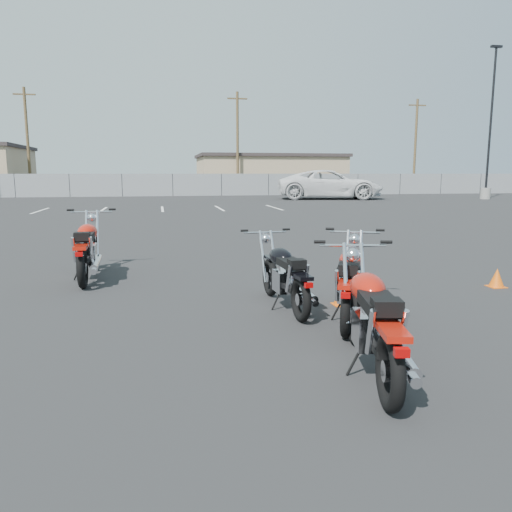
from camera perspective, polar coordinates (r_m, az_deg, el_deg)
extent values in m
plane|color=black|center=(6.91, -0.68, -6.19)|extent=(120.00, 120.00, 0.00)
torus|color=black|center=(10.17, -18.22, 0.36)|extent=(0.14, 0.68, 0.68)
cylinder|color=silver|center=(10.17, -18.22, 0.36)|extent=(0.12, 0.18, 0.18)
torus|color=black|center=(8.56, -19.23, -1.33)|extent=(0.14, 0.68, 0.68)
cylinder|color=silver|center=(8.56, -19.23, -1.33)|extent=(0.12, 0.18, 0.18)
cube|color=black|center=(9.36, -18.69, -0.14)|extent=(0.15, 1.19, 0.07)
cube|color=silver|center=(9.29, -18.75, 0.22)|extent=(0.33, 0.44, 0.34)
cylinder|color=silver|center=(9.26, -18.82, 1.46)|extent=(0.23, 0.29, 0.30)
ellipsoid|color=#AF170A|center=(9.50, -18.71, 2.61)|extent=(0.36, 0.66, 0.29)
cube|color=black|center=(8.97, -19.05, 2.07)|extent=(0.31, 0.63, 0.11)
cube|color=black|center=(8.68, -19.26, 2.13)|extent=(0.25, 0.21, 0.14)
cube|color=#AF170A|center=(8.48, -19.37, 1.00)|extent=(0.22, 0.48, 0.06)
cube|color=#AF170A|center=(10.12, -18.32, 2.35)|extent=(0.16, 0.39, 0.05)
cylinder|color=silver|center=(8.67, -18.32, 0.74)|extent=(0.06, 0.21, 0.44)
cylinder|color=silver|center=(8.70, -20.09, 0.67)|extent=(0.06, 0.21, 0.44)
cylinder|color=silver|center=(9.02, -17.75, -0.87)|extent=(0.14, 1.25, 0.14)
cylinder|color=silver|center=(8.66, -17.95, -1.14)|extent=(0.15, 0.40, 0.15)
cylinder|color=silver|center=(10.24, -17.69, 2.49)|extent=(0.06, 0.45, 0.89)
cylinder|color=silver|center=(10.26, -18.81, 2.45)|extent=(0.06, 0.45, 0.89)
sphere|color=silver|center=(10.40, -18.24, 4.19)|extent=(0.19, 0.19, 0.18)
cylinder|color=silver|center=(10.41, -18.26, 4.82)|extent=(0.79, 0.06, 0.03)
cylinder|color=black|center=(10.36, -16.11, 5.15)|extent=(0.14, 0.04, 0.04)
cylinder|color=black|center=(10.43, -20.45, 4.96)|extent=(0.14, 0.04, 0.04)
cylinder|color=black|center=(9.30, -19.66, -1.59)|extent=(0.18, 0.03, 0.34)
cube|color=#990505|center=(8.21, -19.57, 0.20)|extent=(0.11, 0.07, 0.07)
torus|color=black|center=(7.63, 1.62, -2.43)|extent=(0.14, 0.59, 0.58)
cylinder|color=silver|center=(7.63, 1.62, -2.43)|extent=(0.11, 0.16, 0.15)
torus|color=black|center=(6.33, 5.14, -4.96)|extent=(0.14, 0.59, 0.58)
cylinder|color=silver|center=(6.33, 5.14, -4.96)|extent=(0.11, 0.16, 0.15)
cube|color=black|center=(6.97, 3.22, -3.27)|extent=(0.16, 1.02, 0.06)
cube|color=silver|center=(6.91, 3.35, -2.88)|extent=(0.29, 0.38, 0.29)
cylinder|color=silver|center=(6.88, 3.36, -1.47)|extent=(0.21, 0.25, 0.26)
ellipsoid|color=black|center=(7.06, 2.82, -0.06)|extent=(0.33, 0.58, 0.25)
cube|color=black|center=(6.63, 4.01, -0.86)|extent=(0.28, 0.55, 0.10)
cube|color=black|center=(6.40, 4.69, -0.90)|extent=(0.22, 0.19, 0.12)
cube|color=black|center=(6.25, 5.24, -2.29)|extent=(0.20, 0.42, 0.05)
cube|color=black|center=(7.58, 1.63, -0.17)|extent=(0.14, 0.34, 0.04)
cylinder|color=silver|center=(6.45, 5.72, -2.49)|extent=(0.06, 0.18, 0.38)
cylinder|color=silver|center=(6.37, 3.76, -2.61)|extent=(0.06, 0.18, 0.38)
cylinder|color=silver|center=(6.76, 5.21, -4.19)|extent=(0.15, 1.07, 0.12)
cylinder|color=silver|center=(6.48, 6.14, -4.64)|extent=(0.14, 0.35, 0.13)
cylinder|color=silver|center=(7.71, 2.02, 0.03)|extent=(0.07, 0.39, 0.76)
cylinder|color=silver|center=(7.66, 0.77, -0.03)|extent=(0.07, 0.39, 0.76)
sphere|color=silver|center=(7.80, 1.09, 2.01)|extent=(0.16, 0.16, 0.15)
cylinder|color=silver|center=(7.80, 1.06, 2.73)|extent=(0.68, 0.07, 0.03)
cylinder|color=black|center=(7.88, 3.47, 3.06)|extent=(0.12, 0.04, 0.03)
cylinder|color=black|center=(7.70, -1.34, 2.92)|extent=(0.12, 0.04, 0.03)
cylinder|color=black|center=(6.88, 2.37, -4.99)|extent=(0.15, 0.03, 0.29)
cube|color=#990505|center=(6.03, 6.04, -3.34)|extent=(0.10, 0.06, 0.06)
torus|color=black|center=(7.25, 10.95, -3.09)|extent=(0.36, 0.61, 0.62)
cylinder|color=silver|center=(7.25, 10.95, -3.09)|extent=(0.16, 0.19, 0.16)
torus|color=black|center=(5.80, 10.30, -6.24)|extent=(0.36, 0.61, 0.62)
cylinder|color=silver|center=(5.80, 10.30, -6.24)|extent=(0.16, 0.19, 0.16)
cube|color=black|center=(6.51, 10.67, -4.14)|extent=(0.54, 1.03, 0.06)
cube|color=silver|center=(6.45, 10.67, -3.71)|extent=(0.42, 0.48, 0.31)
cylinder|color=silver|center=(6.41, 10.72, -2.09)|extent=(0.29, 0.32, 0.27)
ellipsoid|color=#AF170A|center=(6.62, 10.85, -0.47)|extent=(0.53, 0.67, 0.26)
cube|color=black|center=(6.13, 10.64, -1.43)|extent=(0.48, 0.63, 0.10)
cube|color=black|center=(5.87, 10.52, -1.50)|extent=(0.28, 0.26, 0.12)
cube|color=#AF170A|center=(5.70, 10.38, -3.15)|extent=(0.35, 0.47, 0.05)
cube|color=#AF170A|center=(7.19, 11.03, -0.56)|extent=(0.27, 0.37, 0.04)
cylinder|color=silver|center=(5.88, 11.66, -3.47)|extent=(0.13, 0.19, 0.40)
cylinder|color=silver|center=(5.89, 9.25, -3.37)|extent=(0.13, 0.19, 0.40)
cylinder|color=silver|center=(6.22, 12.04, -5.41)|extent=(0.55, 1.07, 0.13)
cylinder|color=silver|center=(5.90, 11.96, -6.02)|extent=(0.26, 0.38, 0.14)
cylinder|color=silver|center=(7.30, 11.80, -0.39)|extent=(0.21, 0.39, 0.81)
cylinder|color=silver|center=(7.31, 10.35, -0.33)|extent=(0.21, 0.39, 0.81)
sphere|color=silver|center=(7.43, 11.19, 1.89)|extent=(0.22, 0.22, 0.16)
cylinder|color=silver|center=(7.44, 11.22, 2.69)|extent=(0.67, 0.33, 0.03)
cylinder|color=black|center=(7.41, 14.02, 2.89)|extent=(0.13, 0.08, 0.04)
cylinder|color=black|center=(7.43, 8.45, 3.09)|extent=(0.13, 0.08, 0.04)
cylinder|color=black|center=(6.47, 9.29, -5.98)|extent=(0.16, 0.09, 0.31)
cube|color=#990505|center=(5.46, 10.21, -4.44)|extent=(0.12, 0.10, 0.06)
torus|color=black|center=(5.60, 11.29, -6.69)|extent=(0.25, 0.65, 0.64)
cylinder|color=silver|center=(5.60, 11.29, -6.69)|extent=(0.14, 0.19, 0.17)
torus|color=black|center=(4.16, 15.05, -12.61)|extent=(0.25, 0.65, 0.64)
cylinder|color=silver|center=(4.16, 15.05, -12.61)|extent=(0.14, 0.19, 0.17)
cube|color=black|center=(4.86, 12.90, -8.74)|extent=(0.35, 1.12, 0.06)
cube|color=silver|center=(4.79, 13.05, -8.21)|extent=(0.38, 0.46, 0.32)
cylinder|color=silver|center=(4.74, 13.14, -5.98)|extent=(0.27, 0.31, 0.28)
ellipsoid|color=#AF170A|center=(4.93, 12.63, -3.54)|extent=(0.45, 0.68, 0.27)
cube|color=black|center=(4.45, 13.91, -5.29)|extent=(0.40, 0.64, 0.11)
cube|color=black|center=(4.19, 14.72, -5.65)|extent=(0.27, 0.24, 0.13)
cube|color=#AF170A|center=(4.03, 15.33, -8.26)|extent=(0.28, 0.48, 0.05)
cube|color=#AF170A|center=(5.52, 11.40, -3.32)|extent=(0.21, 0.39, 0.04)
cylinder|color=silver|center=(4.25, 16.40, -8.36)|extent=(0.09, 0.20, 0.42)
cylinder|color=silver|center=(4.19, 12.96, -8.47)|extent=(0.09, 0.20, 0.42)
cylinder|color=silver|center=(4.62, 15.79, -10.67)|extent=(0.35, 1.18, 0.14)
cylinder|color=silver|center=(4.31, 16.96, -11.94)|extent=(0.21, 0.40, 0.14)
cylinder|color=silver|center=(5.66, 12.14, -2.97)|extent=(0.14, 0.43, 0.85)
cylinder|color=silver|center=(5.63, 10.21, -2.98)|extent=(0.14, 0.43, 0.85)
sphere|color=silver|center=(5.76, 10.98, 0.11)|extent=(0.20, 0.20, 0.17)
cylinder|color=silver|center=(5.76, 10.98, 1.19)|extent=(0.74, 0.19, 0.03)
cylinder|color=black|center=(5.81, 14.68, 1.55)|extent=(0.13, 0.07, 0.04)
cylinder|color=black|center=(5.68, 7.29, 1.62)|extent=(0.13, 0.07, 0.04)
cylinder|color=black|center=(4.80, 11.27, -11.50)|extent=(0.17, 0.06, 0.32)
cube|color=#990505|center=(3.80, 16.31, -10.53)|extent=(0.12, 0.09, 0.06)
cone|color=#EC5C0C|center=(7.24, 9.73, -4.38)|extent=(0.22, 0.22, 0.28)
cube|color=#EC5C0C|center=(7.27, 9.70, -5.48)|extent=(0.24, 0.24, 0.01)
cone|color=#EC5C0C|center=(9.15, 25.82, -2.22)|extent=(0.24, 0.24, 0.30)
cube|color=#EC5C0C|center=(9.18, 25.75, -3.17)|extent=(0.26, 0.26, 0.01)
cylinder|color=gray|center=(39.92, 24.74, 6.51)|extent=(0.70, 0.70, 0.80)
cylinder|color=black|center=(40.07, 25.27, 13.94)|extent=(0.16, 0.16, 9.60)
cube|color=black|center=(40.81, 25.78, 20.76)|extent=(0.80, 0.25, 0.15)
cube|color=slate|center=(41.57, -9.50, 8.02)|extent=(80.00, 0.04, 1.80)
cylinder|color=black|center=(42.93, -25.85, 7.25)|extent=(0.06, 0.06, 1.80)
cylinder|color=black|center=(42.11, -20.54, 7.57)|extent=(0.06, 0.06, 1.80)
cylinder|color=black|center=(41.65, -15.06, 7.83)|extent=(0.06, 0.06, 1.80)
cylinder|color=black|center=(41.57, -9.50, 8.02)|extent=(0.06, 0.06, 1.80)
cylinder|color=black|center=(41.88, -3.97, 8.13)|extent=(0.06, 0.06, 1.80)
cylinder|color=black|center=(42.56, 1.44, 8.17)|extent=(0.06, 0.06, 1.80)
cylinder|color=black|center=(43.60, 6.63, 8.14)|extent=(0.06, 0.06, 1.80)
cylinder|color=black|center=(44.97, 11.54, 8.06)|extent=(0.06, 0.06, 1.80)
cylinder|color=black|center=(46.65, 16.13, 7.92)|extent=(0.06, 0.06, 1.80)
cylinder|color=black|center=(48.59, 20.37, 7.75)|extent=(0.06, 0.06, 1.80)
cylinder|color=black|center=(50.78, 24.26, 7.56)|extent=(0.06, 0.06, 1.80)
cube|color=tan|center=(51.77, 1.45, 9.29)|extent=(14.00, 9.00, 3.40)
cube|color=#352D2C|center=(51.79, 1.46, 11.34)|extent=(14.40, 9.40, 0.30)
cylinder|color=#4E3C24|center=(47.85, -24.64, 11.79)|extent=(0.24, 0.24, 9.00)
cube|color=#4E3C24|center=(48.22, -24.97, 16.41)|extent=(1.80, 0.12, 0.12)
cylinder|color=#4E3C24|center=(46.18, -2.13, 12.74)|extent=(0.24, 0.24, 9.00)
cube|color=#4E3C24|center=(46.57, -2.16, 17.54)|extent=(1.80, 0.12, 0.12)
cylinder|color=#4E3C24|center=(52.99, 17.75, 11.89)|extent=(0.24, 0.24, 9.00)
cube|color=#4E3C24|center=(53.32, 17.96, 16.07)|extent=(1.80, 0.12, 0.12)
cube|color=silver|center=(27.23, -23.42, 4.78)|extent=(0.12, 4.00, 0.01)
cube|color=silver|center=(26.75, -17.11, 5.07)|extent=(0.12, 4.00, 0.01)
cube|color=silver|center=(26.61, -10.65, 5.30)|extent=(0.12, 4.00, 0.01)
cube|color=silver|center=(26.80, -4.20, 5.47)|extent=(0.12, 4.00, 0.01)
cube|color=silver|center=(27.32, 2.09, 5.56)|extent=(0.12, 4.00, 0.01)
imported|color=silver|center=(36.70, 8.46, 9.04)|extent=(5.26, 9.22, 3.30)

